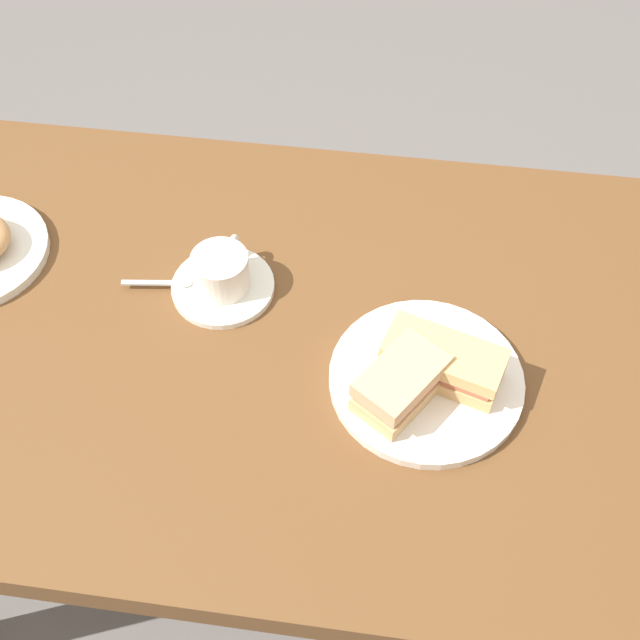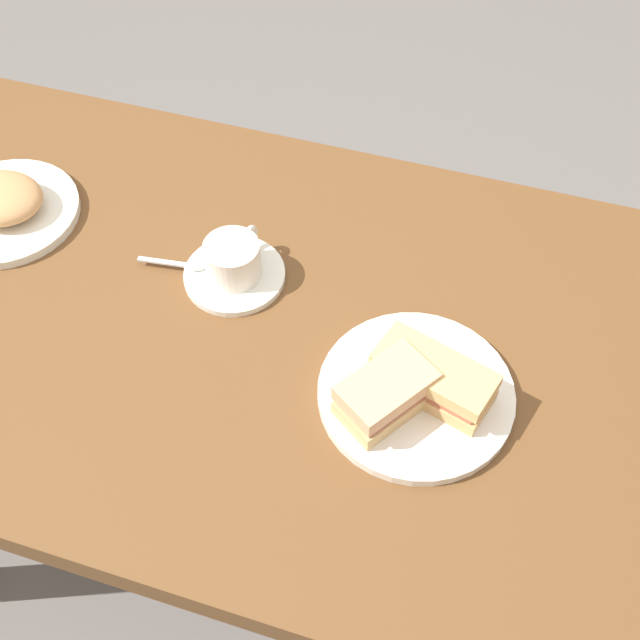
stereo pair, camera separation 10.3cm
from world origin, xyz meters
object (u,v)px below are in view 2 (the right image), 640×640
Objects in this scene: coffee_saucer at (235,275)px; spoon at (183,264)px; sandwich_plate at (416,394)px; coffee_cup at (233,258)px; side_plate at (5,212)px; sandwich_back at (386,394)px; sandwich_front at (433,377)px; dining_table at (250,363)px.

coffee_saucer is 1.44× the size of spoon.
coffee_cup reaches higher than sandwich_plate.
spoon is 0.30m from side_plate.
sandwich_back is 0.60× the size of side_plate.
sandwich_back reaches higher than side_plate.
sandwich_front is 1.13× the size of coffee_saucer.
sandwich_front is at bearing 40.09° from sandwich_back.
sandwich_front is 0.39m from spoon.
sandwich_front is 1.62× the size of spoon.
sandwich_front is at bearing -19.89° from coffee_cup.
coffee_cup is (-0.29, 0.12, 0.03)m from sandwich_plate.
coffee_cup is 1.04× the size of spoon.
coffee_saucer is 1.39× the size of coffee_cup.
coffee_cup is (0.00, 0.00, 0.03)m from coffee_saucer.
sandwich_back reaches higher than coffee_cup.
side_plate is at bearing 175.94° from spoon.
coffee_cup is 0.37m from side_plate.
sandwich_front is at bearing -9.58° from dining_table.
sandwich_plate is at bearing -16.54° from spoon.
coffee_cup is at bearing 160.11° from sandwich_front.
sandwich_plate reaches higher than dining_table.
dining_table is 4.96× the size of sandwich_plate.
sandwich_plate and side_plate have the same top height.
spoon is (-0.36, 0.11, 0.01)m from sandwich_plate.
sandwich_back is 0.30m from coffee_cup.
sandwich_plate is 0.04m from sandwich_front.
sandwich_plate is at bearing -154.77° from sandwich_front.
spoon is at bearing 165.28° from sandwich_front.
sandwich_plate is 1.73× the size of coffee_saucer.
coffee_saucer is 0.07m from spoon.
sandwich_back is 1.29× the size of coffee_cup.
coffee_saucer is at bearing 7.04° from spoon.
spoon is at bearing -4.06° from side_plate.
dining_table is at bearing -10.44° from side_plate.
sandwich_back is at bearing -30.78° from coffee_cup.
sandwich_back is 0.93× the size of coffee_saucer.
sandwich_back reaches higher than sandwich_plate.
coffee_cup is 0.47× the size of side_plate.
spoon is at bearing 156.78° from sandwich_back.
coffee_cup is at bearing 157.68° from sandwich_plate.
dining_table is 0.31m from sandwich_front.
coffee_saucer is 0.03m from coffee_cup.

